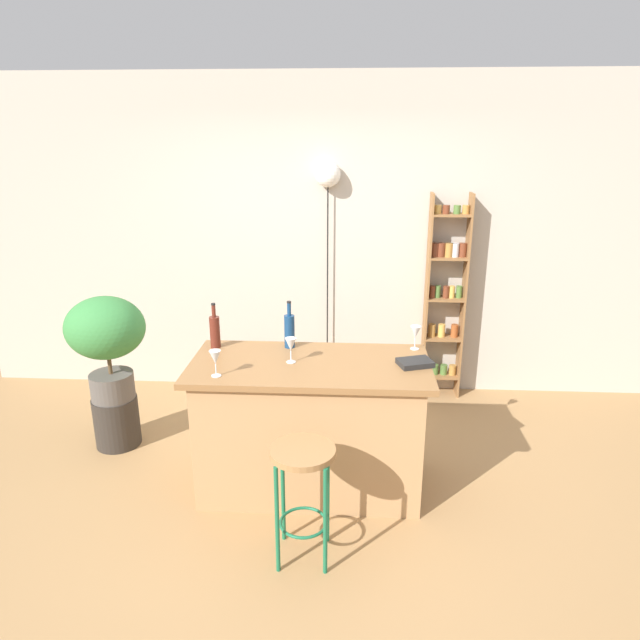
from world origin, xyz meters
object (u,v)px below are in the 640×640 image
(plant_stool, at_px, (117,421))
(cookbook, at_px, (415,363))
(potted_plant, at_px, (106,336))
(bottle_spirits_clear, at_px, (289,330))
(bar_stool, at_px, (303,477))
(wine_glass_right, at_px, (415,333))
(bottle_wine_red, at_px, (215,331))
(wine_glass_center, at_px, (215,358))
(pendant_globe_light, at_px, (328,178))
(wine_glass_left, at_px, (291,345))
(spice_shelf, at_px, (445,296))

(plant_stool, distance_m, cookbook, 2.35)
(potted_plant, height_order, bottle_spirits_clear, bottle_spirits_clear)
(bar_stool, xyz_separation_m, plant_stool, (-1.54, 1.14, -0.32))
(wine_glass_right, bearing_deg, bottle_wine_red, -178.17)
(potted_plant, relative_size, wine_glass_center, 4.84)
(bar_stool, relative_size, bottle_spirits_clear, 2.10)
(wine_glass_right, height_order, pendant_globe_light, pendant_globe_light)
(bottle_wine_red, distance_m, wine_glass_left, 0.60)
(potted_plant, height_order, wine_glass_right, potted_plant)
(spice_shelf, relative_size, wine_glass_left, 11.17)
(wine_glass_left, xyz_separation_m, cookbook, (0.79, -0.01, -0.10))
(bottle_wine_red, bearing_deg, bottle_spirits_clear, 3.42)
(wine_glass_center, bearing_deg, cookbook, 11.08)
(cookbook, bearing_deg, bar_stool, -151.21)
(bottle_spirits_clear, bearing_deg, bottle_wine_red, -176.58)
(bar_stool, relative_size, bottle_wine_red, 2.19)
(bar_stool, height_order, bottle_spirits_clear, bottle_spirits_clear)
(bar_stool, height_order, spice_shelf, spice_shelf)
(wine_glass_right, bearing_deg, wine_glass_center, -156.97)
(pendant_globe_light, bearing_deg, bottle_wine_red, -118.69)
(bottle_wine_red, height_order, pendant_globe_light, pendant_globe_light)
(bottle_spirits_clear, xyz_separation_m, wine_glass_left, (0.04, -0.27, -0.01))
(bar_stool, bearing_deg, bottle_spirits_clear, 100.09)
(wine_glass_center, relative_size, pendant_globe_light, 0.08)
(wine_glass_left, bearing_deg, plant_stool, 162.89)
(plant_stool, bearing_deg, pendant_globe_light, 35.21)
(wine_glass_left, distance_m, cookbook, 0.80)
(bar_stool, relative_size, wine_glass_right, 4.20)
(spice_shelf, bearing_deg, wine_glass_left, -128.92)
(bottle_spirits_clear, relative_size, bottle_wine_red, 1.04)
(bottle_spirits_clear, bearing_deg, wine_glass_center, -127.06)
(bar_stool, bearing_deg, spice_shelf, 64.04)
(spice_shelf, relative_size, cookbook, 8.72)
(spice_shelf, relative_size, plant_stool, 4.70)
(plant_stool, relative_size, cookbook, 1.86)
(bar_stool, xyz_separation_m, spice_shelf, (1.07, 2.19, 0.43))
(spice_shelf, bearing_deg, plant_stool, -157.93)
(bottle_wine_red, height_order, cookbook, bottle_wine_red)
(bar_stool, relative_size, wine_glass_left, 4.20)
(wine_glass_right, bearing_deg, plant_stool, 176.21)
(potted_plant, xyz_separation_m, bottle_spirits_clear, (1.37, -0.16, 0.13))
(potted_plant, xyz_separation_m, wine_glass_left, (1.40, -0.43, 0.12))
(spice_shelf, xyz_separation_m, wine_glass_left, (-1.20, -1.49, 0.07))
(plant_stool, xyz_separation_m, bottle_wine_red, (0.86, -0.19, 0.82))
(wine_glass_left, height_order, pendant_globe_light, pendant_globe_light)
(wine_glass_right, xyz_separation_m, pendant_globe_light, (-0.65, 1.25, 0.94))
(spice_shelf, relative_size, wine_glass_center, 11.17)
(wine_glass_right, bearing_deg, potted_plant, 176.21)
(spice_shelf, relative_size, bottle_spirits_clear, 5.58)
(spice_shelf, distance_m, wine_glass_center, 2.38)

